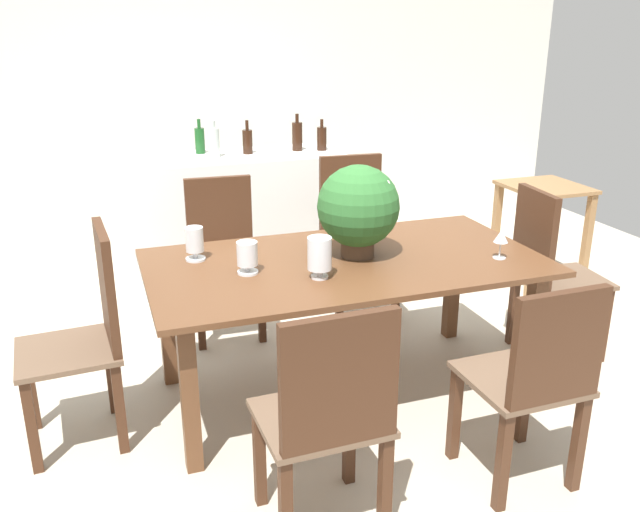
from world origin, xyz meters
name	(u,v)px	position (x,y,z in m)	size (l,w,h in m)	color
ground_plane	(329,370)	(0.00, 0.00, 0.00)	(7.04, 7.04, 0.00)	#BCB29E
back_wall	(226,93)	(0.00, 2.60, 1.30)	(6.40, 0.10, 2.60)	silver
dining_table	(345,277)	(0.00, -0.23, 0.66)	(1.97, 1.04, 0.75)	brown
chair_far_right	(354,228)	(0.45, 0.76, 0.58)	(0.49, 0.49, 1.05)	#422616
chair_near_left	(329,413)	(-0.44, -1.21, 0.55)	(0.48, 0.43, 0.97)	#422616
chair_far_left	(223,248)	(-0.44, 0.75, 0.55)	(0.47, 0.43, 0.98)	#422616
chair_head_end	(89,328)	(-1.25, -0.22, 0.56)	(0.47, 0.46, 1.03)	#422616
chair_near_right	(536,376)	(0.44, -1.21, 0.53)	(0.45, 0.45, 0.94)	#422616
chair_foot_end	(548,267)	(1.25, -0.22, 0.55)	(0.50, 0.45, 1.01)	#422616
flower_centerpiece	(358,208)	(0.08, -0.19, 1.00)	(0.41, 0.41, 0.47)	#4C3828
crystal_vase_left	(247,255)	(-0.51, -0.25, 0.84)	(0.10, 0.10, 0.16)	silver
crystal_vase_center_near	(195,242)	(-0.71, 0.02, 0.84)	(0.10, 0.10, 0.17)	silver
crystal_vase_right	(320,254)	(-0.20, -0.42, 0.86)	(0.11, 0.11, 0.20)	silver
wine_glass	(501,237)	(0.74, -0.46, 0.86)	(0.07, 0.07, 0.15)	silver
kitchen_counter	(238,217)	(-0.15, 1.65, 0.47)	(1.58, 0.63, 0.94)	silver
wine_bottle_amber	(200,140)	(-0.37, 1.80, 1.04)	(0.07, 0.07, 0.25)	#194C1E
wine_bottle_tall	(322,138)	(0.52, 1.63, 1.04)	(0.07, 0.07, 0.24)	black
wine_bottle_green	(248,141)	(-0.04, 1.68, 1.04)	(0.07, 0.07, 0.25)	black
wine_bottle_clear	(214,142)	(-0.30, 1.62, 1.05)	(0.08, 0.08, 0.26)	#B2BFB7
wine_bottle_dark	(297,136)	(0.34, 1.67, 1.06)	(0.08, 0.08, 0.28)	black
side_table	(543,212)	(1.92, 0.74, 0.56)	(0.53, 0.55, 0.76)	olive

